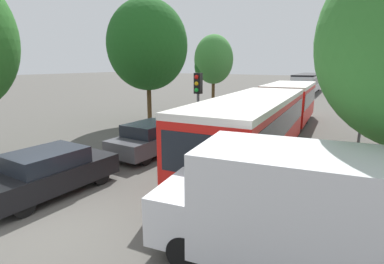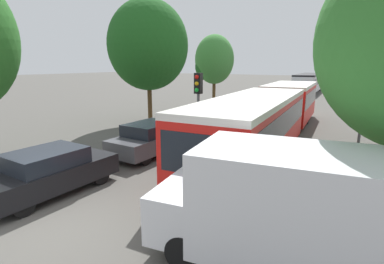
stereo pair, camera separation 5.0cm
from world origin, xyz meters
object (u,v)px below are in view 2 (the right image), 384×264
city_bus_rear (309,82)px  queued_car_black (50,171)px  queued_car_graphite (152,138)px  white_van (296,207)px  tree_left_far (213,61)px  queued_car_silver (248,106)px  tree_left_mid (150,47)px  queued_car_red (269,100)px  queued_car_blue (284,94)px  no_entry_sign (360,130)px  queued_car_white (209,119)px  traffic_light (198,94)px  articulated_bus (272,112)px

city_bus_rear → queued_car_black: bearing=176.1°
queued_car_graphite → city_bus_rear: bearing=0.9°
white_van → tree_left_far: (-10.74, 17.23, 2.78)m
queued_car_silver → tree_left_mid: size_ratio=0.58×
queued_car_graphite → queued_car_red: bearing=1.0°
queued_car_graphite → queued_car_silver: bearing=1.0°
queued_car_red → tree_left_far: (-3.86, -3.10, 3.30)m
queued_car_black → queued_car_blue: size_ratio=0.89×
queued_car_graphite → queued_car_blue: size_ratio=0.91×
city_bus_rear → no_entry_sign: no_entry_sign is taller
queued_car_blue → no_entry_sign: bearing=-158.6°
queued_car_black → queued_car_white: size_ratio=0.96×
tree_left_far → queued_car_silver: bearing=-24.2°
traffic_light → tree_left_far: tree_left_far is taller
articulated_bus → tree_left_far: (-7.45, 7.86, 2.56)m
articulated_bus → queued_car_blue: (-3.61, 16.00, -0.70)m
articulated_bus → queued_car_graphite: articulated_bus is taller
city_bus_rear → no_entry_sign: size_ratio=4.13×
articulated_bus → queued_car_blue: bearing=-172.1°
queued_car_blue → white_van: size_ratio=0.84×
queued_car_white → no_entry_sign: size_ratio=1.45×
queued_car_red → tree_left_far: 5.95m
queued_car_graphite → queued_car_blue: bearing=1.1°
tree_left_mid → tree_left_far: size_ratio=1.25×
white_van → tree_left_far: tree_left_far is taller
city_bus_rear → queued_car_graphite: 32.97m
queued_car_white → tree_left_far: bearing=27.5°
city_bus_rear → queued_car_silver: city_bus_rear is taller
queued_car_silver → white_van: white_van is taller
articulated_bus → queued_car_white: bearing=-98.2°
queued_car_blue → no_entry_sign: no_entry_sign is taller
queued_car_graphite → queued_car_red: 15.96m
queued_car_graphite → no_entry_sign: no_entry_sign is taller
queued_car_white → queued_car_silver: queued_car_silver is taller
city_bus_rear → tree_left_far: bearing=165.3°
queued_car_silver → white_van: (6.89, -15.50, 0.47)m
queued_car_black → traffic_light: 6.86m
queued_car_black → queued_car_blue: queued_car_blue is taller
queued_car_white → queued_car_red: size_ratio=0.98×
queued_car_red → no_entry_sign: no_entry_sign is taller
city_bus_rear → traffic_light: traffic_light is taller
articulated_bus → queued_car_red: articulated_bus is taller
traffic_light → queued_car_blue: bearing=-177.2°
queued_car_black → articulated_bus: bearing=-19.6°
queued_car_black → queued_car_red: (0.07, 20.66, 0.05)m
articulated_bus → queued_car_white: 3.74m
queued_car_red → no_entry_sign: 17.38m
queued_car_silver → queued_car_graphite: bearing=-179.0°
traffic_light → queued_car_graphite: bearing=-35.0°
articulated_bus → queued_car_graphite: size_ratio=4.33×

